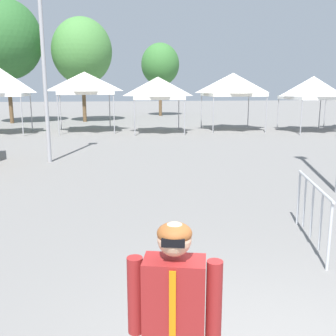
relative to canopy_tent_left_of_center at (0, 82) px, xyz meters
name	(u,v)px	position (x,y,z in m)	size (l,w,h in m)	color
canopy_tent_left_of_center	(0,82)	(0.00, 0.00, 0.00)	(2.80, 2.80, 3.70)	#9E9EA3
canopy_tent_behind_left	(85,83)	(4.62, 0.46, -0.06)	(3.43, 3.43, 3.50)	#9E9EA3
canopy_tent_right_of_center	(158,88)	(8.80, -0.84, -0.35)	(3.04, 3.04, 3.20)	#9E9EA3
canopy_tent_behind_center	(233,85)	(13.49, -0.13, -0.14)	(3.39, 3.39, 3.46)	#9E9EA3
canopy_tent_far_left	(313,88)	(17.87, -1.70, -0.33)	(3.09, 3.09, 3.24)	#9E9EA3
person_foreground	(174,325)	(6.29, -21.09, -1.87)	(0.63, 0.34, 1.78)	#33384C
light_pole_near_lift	(42,37)	(3.79, -9.24, 1.36)	(0.36, 0.36, 7.43)	#9E9EA3
tree_behind_tents_right	(5,39)	(-1.06, 6.73, 3.00)	(5.05, 5.05, 8.69)	brown
tree_behind_tents_center	(82,51)	(4.17, 7.24, 2.30)	(4.43, 4.43, 7.65)	brown
tree_behind_tents_left	(160,65)	(10.74, 12.52, 1.68)	(3.41, 3.41, 6.48)	brown
crowd_barrier_by_lift	(313,202)	(9.26, -17.61, -2.15)	(0.58, 2.05, 1.08)	#B7BABF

